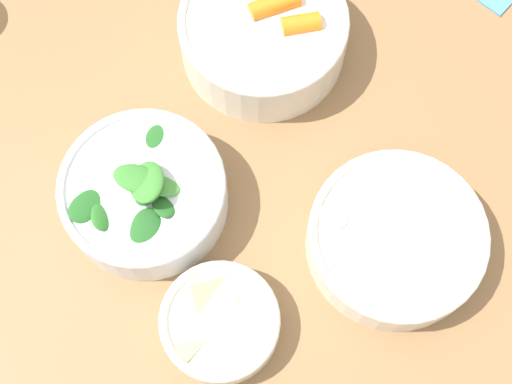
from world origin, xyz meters
The scene contains 6 objects.
ground_plane centered at (0.00, 0.00, 0.00)m, with size 10.00×10.00×0.00m, color #2D2D33.
dining_table centered at (0.00, 0.00, 0.65)m, with size 0.97×1.00×0.78m.
bowl_carrots centered at (-0.11, 0.18, 0.81)m, with size 0.20×0.20×0.08m.
bowl_greens centered at (-0.04, -0.05, 0.81)m, with size 0.18×0.18×0.09m.
bowl_beans_hotdog centered at (0.17, 0.12, 0.80)m, with size 0.19×0.19×0.05m.
bowl_cookies centered at (0.11, -0.08, 0.80)m, with size 0.12×0.12×0.04m.
Camera 1 is at (0.23, -0.13, 1.53)m, focal length 50.00 mm.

